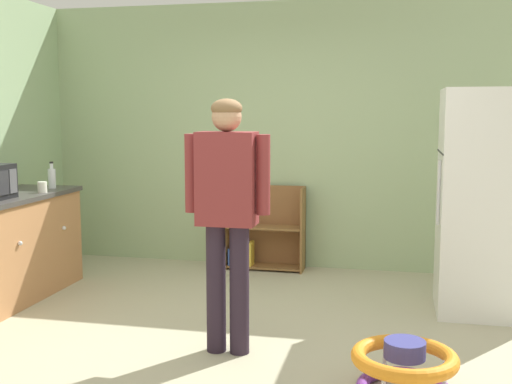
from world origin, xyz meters
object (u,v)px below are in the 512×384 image
at_px(bookshelf, 261,233).
at_px(standing_person, 227,203).
at_px(banana_bunch, 4,190).
at_px(white_cup, 42,187).
at_px(baby_walker, 404,368).
at_px(refrigerator, 485,202).
at_px(clear_bottle, 52,178).

xyz_separation_m(bookshelf, standing_person, (0.26, -2.29, 0.64)).
height_order(bookshelf, banana_bunch, banana_bunch).
bearing_deg(bookshelf, standing_person, -83.48).
bearing_deg(white_cup, baby_walker, -24.50).
xyz_separation_m(baby_walker, white_cup, (-3.08, 1.40, 0.79)).
bearing_deg(white_cup, refrigerator, 4.34).
bearing_deg(baby_walker, bookshelf, 117.49).
bearing_deg(refrigerator, standing_person, -144.28).
relative_size(bookshelf, baby_walker, 1.41).
distance_m(baby_walker, white_cup, 3.47).
distance_m(baby_walker, clear_bottle, 3.68).
height_order(refrigerator, standing_person, refrigerator).
xyz_separation_m(refrigerator, white_cup, (-3.70, -0.28, 0.06)).
bearing_deg(standing_person, bookshelf, 96.52).
bearing_deg(clear_bottle, refrigerator, -0.27).
bearing_deg(white_cup, clear_bottle, 104.88).
relative_size(refrigerator, clear_bottle, 7.24).
distance_m(banana_bunch, clear_bottle, 0.47).
xyz_separation_m(refrigerator, banana_bunch, (-4.00, -0.39, 0.04)).
distance_m(refrigerator, bookshelf, 2.33).
height_order(standing_person, white_cup, standing_person).
bearing_deg(banana_bunch, refrigerator, 5.53).
bearing_deg(bookshelf, banana_bunch, -144.53).
xyz_separation_m(standing_person, baby_walker, (1.14, -0.42, -0.85)).
height_order(clear_bottle, white_cup, clear_bottle).
relative_size(refrigerator, baby_walker, 2.95).
distance_m(banana_bunch, white_cup, 0.32).
xyz_separation_m(baby_walker, banana_bunch, (-3.38, 1.30, 0.77)).
bearing_deg(clear_bottle, banana_bunch, -118.67).
bearing_deg(baby_walker, white_cup, 155.50).
bearing_deg(baby_walker, banana_bunch, 159.01).
bearing_deg(standing_person, baby_walker, -19.94).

